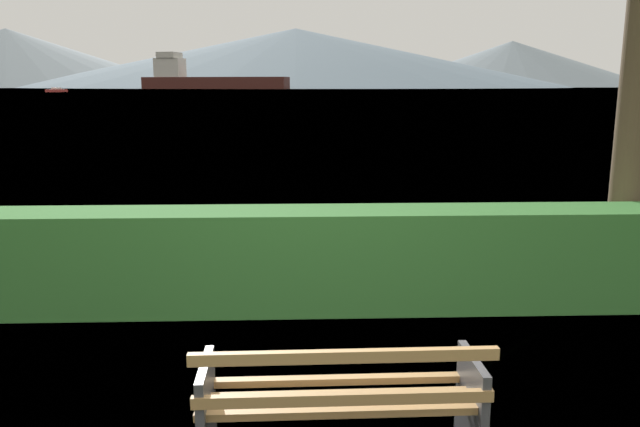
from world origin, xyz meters
TOP-DOWN VIEW (x-y plane):
  - water_surface at (0.00, 306.51)m, footprint 620.00×620.00m
  - park_bench at (0.00, -0.06)m, footprint 1.63×0.59m
  - hedge_row at (0.00, 2.70)m, footprint 7.38×0.66m
  - cargo_ship_large at (-46.16, 318.61)m, footprint 74.84×30.03m
  - sailboat_mid at (-71.14, 188.54)m, footprint 4.41×7.52m
  - distant_hills at (-35.51, 542.67)m, footprint 707.28×433.38m

SIDE VIEW (x-z plane):
  - water_surface at x=0.00m, z-range 0.00..0.00m
  - park_bench at x=0.00m, z-range -0.01..0.86m
  - sailboat_mid at x=-71.14m, z-range -0.16..1.15m
  - hedge_row at x=0.00m, z-range 0.00..1.01m
  - cargo_ship_large at x=-46.16m, z-range -3.97..14.05m
  - distant_hills at x=-35.51m, z-range -0.73..47.25m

